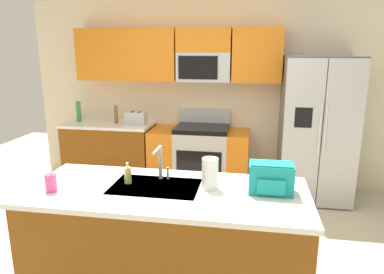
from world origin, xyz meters
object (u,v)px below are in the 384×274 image
object	(u,v)px
bottle_green	(79,112)
backpack	(271,177)
refrigerator	(316,130)
toaster	(136,118)
sink_faucet	(160,160)
drink_cup_pink	(51,183)
soap_dispenser	(128,175)
range_oven	(199,158)
pepper_mill	(116,114)
paper_towel_roll	(210,173)

from	to	relation	value
bottle_green	backpack	distance (m)	3.42
refrigerator	toaster	distance (m)	2.41
refrigerator	sink_faucet	xyz separation A→B (m)	(-1.53, -1.99, 0.14)
drink_cup_pink	soap_dispenser	size ratio (longest dim) A/B	1.49
range_oven	backpack	distance (m)	2.41
range_oven	backpack	size ratio (longest dim) A/B	4.25
backpack	sink_faucet	bearing A→B (deg)	172.77
sink_faucet	range_oven	bearing A→B (deg)	89.76
drink_cup_pink	backpack	xyz separation A→B (m)	(1.61, 0.26, 0.05)
refrigerator	backpack	distance (m)	2.21
bottle_green	backpack	size ratio (longest dim) A/B	0.93
refrigerator	toaster	bearing A→B (deg)	179.54
refrigerator	bottle_green	distance (m)	3.30
refrigerator	pepper_mill	bearing A→B (deg)	178.54
pepper_mill	drink_cup_pink	xyz separation A→B (m)	(0.45, -2.43, -0.06)
soap_dispenser	range_oven	bearing A→B (deg)	83.58
range_oven	soap_dispenser	size ratio (longest dim) A/B	8.00
soap_dispenser	paper_towel_roll	size ratio (longest dim) A/B	0.71
pepper_mill	bottle_green	distance (m)	0.57
refrigerator	toaster	xyz separation A→B (m)	(-2.41, 0.02, 0.07)
bottle_green	drink_cup_pink	size ratio (longest dim) A/B	1.17
pepper_mill	drink_cup_pink	world-z (taller)	pepper_mill
paper_towel_roll	backpack	distance (m)	0.45
backpack	range_oven	bearing A→B (deg)	111.59
bottle_green	sink_faucet	size ratio (longest dim) A/B	1.05
bottle_green	soap_dispenser	size ratio (longest dim) A/B	1.74
sink_faucet	soap_dispenser	size ratio (longest dim) A/B	1.66
backpack	drink_cup_pink	bearing A→B (deg)	-170.90
drink_cup_pink	soap_dispenser	xyz separation A→B (m)	(0.51, 0.26, 0.00)
toaster	drink_cup_pink	world-z (taller)	drink_cup_pink
range_oven	pepper_mill	xyz separation A→B (m)	(-1.20, -0.00, 0.58)
refrigerator	soap_dispenser	xyz separation A→B (m)	(-1.77, -2.10, 0.04)
pepper_mill	drink_cup_pink	size ratio (longest dim) A/B	1.01
range_oven	pepper_mill	distance (m)	1.33
bottle_green	toaster	bearing A→B (deg)	-4.09
range_oven	bottle_green	size ratio (longest dim) A/B	4.59
sink_faucet	soap_dispenser	bearing A→B (deg)	-154.71
refrigerator	backpack	bearing A→B (deg)	-107.59
toaster	backpack	xyz separation A→B (m)	(1.75, -2.12, 0.03)
toaster	paper_towel_roll	bearing A→B (deg)	-58.56
pepper_mill	drink_cup_pink	bearing A→B (deg)	-79.58
range_oven	sink_faucet	distance (m)	2.16
drink_cup_pink	soap_dispenser	world-z (taller)	drink_cup_pink
toaster	backpack	distance (m)	2.75
refrigerator	drink_cup_pink	distance (m)	3.28
bottle_green	sink_faucet	distance (m)	2.72
refrigerator	drink_cup_pink	size ratio (longest dim) A/B	7.32
sink_faucet	soap_dispenser	world-z (taller)	sink_faucet
toaster	soap_dispenser	size ratio (longest dim) A/B	1.65
pepper_mill	paper_towel_roll	bearing A→B (deg)	-53.50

